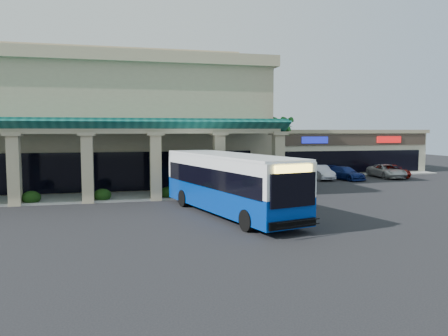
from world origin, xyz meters
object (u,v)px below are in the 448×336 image
object	(u,v)px
pedestrian	(296,200)
car_silver	(287,171)
car_red	(344,173)
car_extra	(391,171)
transit_bus	(229,185)
car_gray	(387,171)
car_white	(320,172)

from	to	relation	value
pedestrian	car_silver	world-z (taller)	pedestrian
car_red	car_extra	size ratio (longest dim) A/B	0.97
transit_bus	car_extra	xyz separation A→B (m)	(21.18, 15.08, -1.10)
car_red	transit_bus	bearing A→B (deg)	-153.64
pedestrian	car_gray	size ratio (longest dim) A/B	0.36
car_silver	car_gray	world-z (taller)	car_silver
car_red	car_gray	distance (m)	5.09
transit_bus	car_silver	world-z (taller)	transit_bus
car_white	car_extra	xyz separation A→B (m)	(7.91, -0.10, -0.05)
car_silver	car_gray	distance (m)	10.69
transit_bus	car_gray	world-z (taller)	transit_bus
pedestrian	car_gray	xyz separation A→B (m)	(16.85, 15.92, -0.21)
transit_bus	car_silver	size ratio (longest dim) A/B	2.51
car_gray	car_red	bearing A→B (deg)	-170.71
transit_bus	pedestrian	size ratio (longest dim) A/B	7.02
transit_bus	car_red	size ratio (longest dim) A/B	2.75
pedestrian	car_extra	bearing A→B (deg)	-34.34
car_white	car_gray	size ratio (longest dim) A/B	0.87
pedestrian	car_red	size ratio (longest dim) A/B	0.39
car_silver	car_red	distance (m)	5.70
car_extra	car_white	bearing A→B (deg)	-178.73
car_red	pedestrian	bearing A→B (deg)	-144.01
transit_bus	car_extra	size ratio (longest dim) A/B	2.68
car_gray	transit_bus	bearing A→B (deg)	-140.59
pedestrian	car_red	distance (m)	19.39
pedestrian	car_gray	world-z (taller)	pedestrian
car_white	car_extra	distance (m)	7.91
car_white	car_red	xyz separation A→B (m)	(2.20, -0.79, -0.04)
car_gray	car_extra	bearing A→B (deg)	18.00
car_silver	car_extra	xyz separation A→B (m)	(11.33, -0.30, -0.20)
transit_bus	car_extra	bearing A→B (deg)	21.20
car_silver	car_gray	xyz separation A→B (m)	(10.68, -0.47, -0.17)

